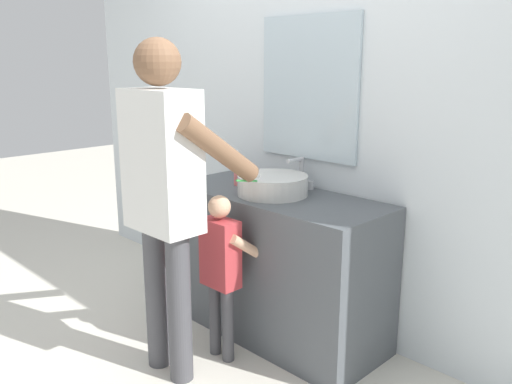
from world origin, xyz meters
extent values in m
plane|color=silver|center=(0.00, 0.00, 0.00)|extent=(14.00, 14.00, 0.00)
cube|color=silver|center=(0.00, 0.62, 1.35)|extent=(4.40, 0.08, 2.70)
cube|color=silver|center=(0.00, 0.57, 1.40)|extent=(0.68, 0.02, 0.80)
cube|color=#4C5156|center=(0.00, 0.30, 0.41)|extent=(1.31, 0.54, 0.83)
cylinder|color=silver|center=(0.00, 0.28, 0.88)|extent=(0.39, 0.39, 0.11)
cylinder|color=#B1B1AD|center=(0.00, 0.28, 0.89)|extent=(0.32, 0.32, 0.09)
cylinder|color=#B7BABF|center=(0.00, 0.52, 0.92)|extent=(0.03, 0.03, 0.18)
cylinder|color=#B7BABF|center=(0.00, 0.46, 1.00)|extent=(0.02, 0.12, 0.02)
cylinder|color=#B7BABF|center=(-0.07, 0.52, 0.85)|extent=(0.04, 0.04, 0.05)
cylinder|color=#B7BABF|center=(0.07, 0.52, 0.85)|extent=(0.04, 0.04, 0.05)
cylinder|color=#D86666|center=(-0.30, 0.32, 0.88)|extent=(0.07, 0.07, 0.09)
cylinder|color=yellow|center=(-0.32, 0.31, 0.93)|extent=(0.02, 0.02, 0.17)
cube|color=white|center=(-0.32, 0.31, 1.02)|extent=(0.01, 0.02, 0.02)
cylinder|color=#47474C|center=(-0.05, -0.11, 0.21)|extent=(0.06, 0.06, 0.41)
cylinder|color=#47474C|center=(0.05, -0.11, 0.21)|extent=(0.06, 0.06, 0.41)
cube|color=#B7383D|center=(0.00, -0.11, 0.59)|extent=(0.21, 0.12, 0.36)
sphere|color=#D8A884|center=(0.00, -0.11, 0.84)|extent=(0.12, 0.12, 0.12)
cylinder|color=#D8A884|center=(-0.11, -0.02, 0.62)|extent=(0.05, 0.25, 0.19)
cylinder|color=#D8A884|center=(0.11, -0.02, 0.62)|extent=(0.05, 0.25, 0.19)
cylinder|color=#47474C|center=(-0.18, -0.39, 0.38)|extent=(0.12, 0.12, 0.76)
cylinder|color=#47474C|center=(0.01, -0.39, 0.38)|extent=(0.12, 0.12, 0.76)
cube|color=white|center=(-0.09, -0.39, 1.10)|extent=(0.38, 0.22, 0.66)
sphere|color=brown|center=(-0.09, -0.39, 1.55)|extent=(0.22, 0.22, 0.22)
cylinder|color=brown|center=(-0.29, -0.21, 1.15)|extent=(0.09, 0.46, 0.36)
cylinder|color=brown|center=(0.12, -0.21, 1.15)|extent=(0.09, 0.46, 0.36)
cylinder|color=green|center=(0.12, -0.04, 0.98)|extent=(0.01, 0.14, 0.03)
cube|color=white|center=(0.12, 0.04, 0.99)|extent=(0.01, 0.02, 0.02)
camera|label=1|loc=(1.95, -1.80, 1.55)|focal=37.37mm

